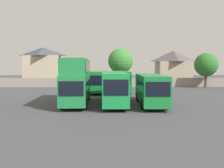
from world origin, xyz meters
The scene contains 11 objects.
ground centered at (0.00, 18.00, 0.00)m, with size 140.00×140.00×0.00m, color #424247.
depot_boundary_wall centered at (0.00, 23.51, 0.90)m, with size 56.00×0.50×1.80m, color gray.
bus_1 centered at (-3.97, 0.42, 2.79)m, with size 2.78×10.62×4.96m.
bus_2 centered at (0.10, 0.21, 2.00)m, with size 2.68×11.35×3.50m.
bus_3 centered at (4.08, -0.37, 1.87)m, with size 2.89×10.44×3.26m.
bus_4 centered at (-1.89, 13.78, 1.92)m, with size 3.07×11.78×3.35m.
bus_5 centered at (1.72, 13.80, 1.90)m, with size 2.84×11.13×3.31m.
house_terrace_left centered at (-15.03, 32.19, 4.27)m, with size 7.89×7.26×8.39m.
house_terrace_centre centered at (15.11, 33.27, 3.94)m, with size 7.76×6.97×7.71m.
tree_left_of_lot centered at (18.46, 21.51, 4.38)m, with size 4.49×4.49×6.65m.
tree_behind_wall centered at (2.31, 26.01, 5.17)m, with size 5.15×5.15×7.77m.
Camera 1 is at (-0.76, -28.71, 4.25)m, focal length 42.42 mm.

